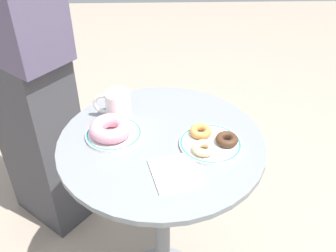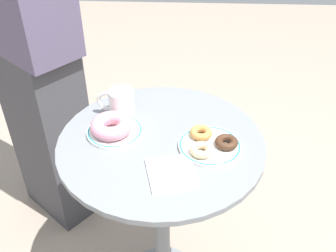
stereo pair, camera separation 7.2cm
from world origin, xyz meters
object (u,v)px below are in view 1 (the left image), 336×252
plate_right (210,144)px  coffee_mug (117,105)px  plate_left (114,134)px  donut_chocolate (227,139)px  donut_old_fashioned (201,131)px  donut_pink_frosted (110,128)px  person_figure (21,62)px  paper_napkin (176,173)px  donut_glazed (204,148)px  cafe_table (162,195)px

plate_right → coffee_mug: 0.33m
plate_left → donut_chocolate: bearing=-9.7°
donut_old_fashioned → coffee_mug: coffee_mug is taller
plate_right → coffee_mug: (-0.29, 0.15, 0.04)m
plate_right → donut_chocolate: size_ratio=2.74×
donut_pink_frosted → person_figure: size_ratio=0.08×
donut_chocolate → paper_napkin: (-0.16, -0.12, -0.02)m
donut_pink_frosted → donut_chocolate: bearing=-8.1°
coffee_mug → person_figure: (-0.39, 0.31, 0.00)m
plate_right → donut_glazed: donut_glazed is taller
donut_pink_frosted → donut_glazed: size_ratio=1.91×
coffee_mug → person_figure: 0.50m
plate_left → coffee_mug: coffee_mug is taller
cafe_table → donut_old_fashioned: (0.12, 0.01, 0.26)m
person_figure → donut_pink_frosted: bearing=-47.4°
donut_chocolate → donut_old_fashioned: size_ratio=1.00×
cafe_table → donut_pink_frosted: bearing=172.2°
donut_chocolate → paper_napkin: donut_chocolate is taller
cafe_table → plate_right: 0.29m
plate_left → donut_old_fashioned: 0.27m
cafe_table → coffee_mug: (-0.14, 0.12, 0.29)m
donut_old_fashioned → donut_glazed: same height
donut_pink_frosted → donut_chocolate: 0.35m
plate_right → paper_napkin: size_ratio=1.35×
plate_right → donut_chocolate: (0.05, -0.00, 0.02)m
donut_old_fashioned → cafe_table: bearing=-173.8°
plate_right → person_figure: person_figure is taller
plate_right → cafe_table: bearing=169.4°
person_figure → coffee_mug: bearing=-38.2°
cafe_table → donut_chocolate: 0.33m
plate_left → donut_chocolate: (0.34, -0.06, 0.02)m
donut_old_fashioned → donut_glazed: 0.08m
donut_pink_frosted → donut_glazed: 0.29m
donut_chocolate → person_figure: person_figure is taller
donut_old_fashioned → donut_glazed: size_ratio=1.00×
donut_glazed → plate_right: bearing=57.9°
donut_glazed → paper_napkin: 0.12m
cafe_table → person_figure: 0.74m
cafe_table → person_figure: bearing=140.8°
cafe_table → coffee_mug: 0.34m
cafe_table → person_figure: size_ratio=0.46×
plate_right → paper_napkin: (-0.11, -0.12, -0.00)m
plate_left → donut_glazed: size_ratio=2.56×
donut_old_fashioned → paper_napkin: 0.18m
coffee_mug → person_figure: bearing=141.8°
coffee_mug → donut_glazed: bearing=-36.5°
plate_left → paper_napkin: bearing=-43.6°
paper_napkin → coffee_mug: (-0.18, 0.27, 0.04)m
donut_old_fashioned → person_figure: (-0.65, 0.42, 0.03)m
paper_napkin → person_figure: bearing=134.5°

